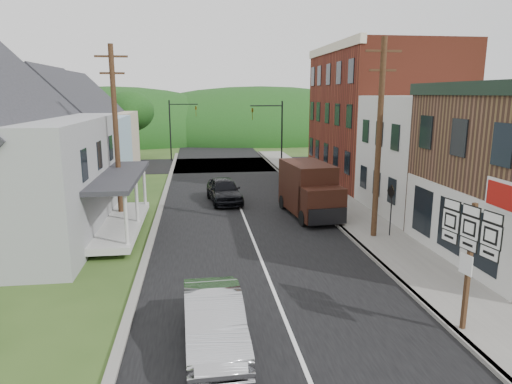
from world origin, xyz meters
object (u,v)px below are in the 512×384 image
object	(u,v)px
silver_sedan	(214,321)
dark_sedan	(224,191)
route_sign_cluster	(469,249)
warning_sign	(391,203)
delivery_van	(310,190)

from	to	relation	value
silver_sedan	dark_sedan	size ratio (longest dim) A/B	0.98
silver_sedan	route_sign_cluster	distance (m)	7.12
warning_sign	delivery_van	bearing A→B (deg)	114.50
dark_sedan	warning_sign	bearing A→B (deg)	-55.34
silver_sedan	dark_sedan	world-z (taller)	dark_sedan
silver_sedan	delivery_van	distance (m)	13.84
route_sign_cluster	warning_sign	bearing A→B (deg)	69.54
delivery_van	route_sign_cluster	bearing A→B (deg)	-90.46
silver_sedan	warning_sign	xyz separation A→B (m)	(8.46, 8.23, 0.97)
silver_sedan	dark_sedan	xyz separation A→B (m)	(1.30, 16.42, 0.04)
dark_sedan	delivery_van	size ratio (longest dim) A/B	0.83
delivery_van	route_sign_cluster	distance (m)	12.94
dark_sedan	route_sign_cluster	bearing A→B (deg)	-77.97
delivery_van	route_sign_cluster	xyz separation A→B (m)	(1.16, -12.84, 1.03)
dark_sedan	warning_sign	xyz separation A→B (m)	(7.17, -8.19, 0.93)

